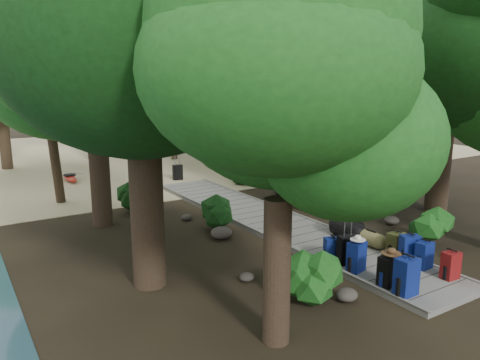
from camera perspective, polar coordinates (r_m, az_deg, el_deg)
ground at (r=13.04m, az=6.52°, el=-6.42°), size 120.00×120.00×0.00m
sand_beach at (r=27.07m, az=-15.23°, el=2.96°), size 40.00×22.00×0.02m
boardwalk at (r=13.78m, az=3.91°, el=-5.09°), size 2.00×12.00×0.12m
backpack_left_a at (r=9.55m, az=19.64°, el=-10.81°), size 0.45×0.32×0.81m
backpack_left_b at (r=9.85m, az=17.56°, el=-10.34°), size 0.41×0.32×0.69m
backpack_left_c at (r=10.39m, az=14.02°, el=-8.85°), size 0.44×0.36×0.72m
backpack_left_d at (r=10.93m, az=11.21°, el=-8.09°), size 0.44×0.39×0.56m
backpack_right_a at (r=10.66m, az=24.31°, el=-9.30°), size 0.37×0.27×0.63m
backpack_right_b at (r=10.99m, az=21.55°, el=-8.36°), size 0.38×0.28×0.65m
backpack_right_c at (r=11.18m, az=20.02°, el=-7.77°), size 0.49×0.44×0.70m
backpack_right_d at (r=11.54m, az=18.46°, el=-7.28°), size 0.43×0.33×0.60m
duffel_right_khaki at (r=12.02m, az=15.64°, el=-6.91°), size 0.38×0.56×0.37m
duffel_right_black at (r=12.51m, az=12.91°, el=-5.72°), size 0.58×0.83×0.49m
suitcase_on_boardwalk at (r=10.75m, az=12.90°, el=-8.27°), size 0.46×0.31×0.65m
lone_suitcase_on_sand at (r=19.74m, az=-7.61°, el=0.94°), size 0.43×0.29×0.63m
hat_brown at (r=9.69m, az=18.00°, el=-8.20°), size 0.40×0.40×0.12m
hat_white at (r=10.19m, az=14.18°, el=-6.79°), size 0.33×0.33×0.11m
kayak at (r=20.62m, az=-20.05°, el=0.40°), size 0.81×3.58×0.36m
sun_lounger at (r=22.98m, az=-2.58°, el=2.53°), size 0.62×1.75×0.56m
tree_right_b at (r=15.82m, az=24.20°, el=14.29°), size 5.61×5.61×10.02m
tree_right_c at (r=16.32m, az=11.79°, el=12.69°), size 5.04×5.04×8.72m
tree_right_d at (r=19.25m, az=13.49°, el=16.81°), size 6.34×6.34×11.62m
tree_right_e at (r=20.99m, az=3.53°, el=13.41°), size 5.12×5.12×9.21m
tree_right_f at (r=23.59m, az=3.90°, el=14.71°), size 5.82×5.82×10.40m
tree_left_a at (r=6.94m, az=4.78°, el=3.71°), size 3.75×3.75×6.25m
tree_left_b at (r=9.19m, az=-12.10°, el=15.82°), size 5.30×5.30×9.53m
tree_left_c at (r=13.63m, az=-17.37°, el=11.14°), size 4.63×4.63×8.05m
tree_back_a at (r=25.61m, az=-17.95°, el=12.95°), size 5.49×5.49×9.50m
tree_back_b at (r=26.98m, az=-12.39°, el=13.81°), size 5.65×5.65×10.09m
tree_back_c at (r=28.31m, az=-5.66°, el=12.28°), size 4.69×4.69×8.45m
tree_back_d at (r=24.32m, az=-27.26°, el=9.52°), size 4.29×4.29×7.16m
palm_right_a at (r=19.52m, az=1.28°, el=9.71°), size 3.88×3.88×6.61m
palm_right_b at (r=24.45m, az=-1.28°, el=13.42°), size 4.84×4.84×9.35m
palm_right_c at (r=24.92m, az=-7.92°, el=10.60°), size 4.41×4.41×7.02m
palm_left_a at (r=16.62m, az=-22.63°, el=8.66°), size 4.26×4.26×6.78m
rock_left_a at (r=9.39m, az=12.89°, el=-13.49°), size 0.44×0.40×0.24m
rock_left_b at (r=10.00m, az=0.84°, el=-11.74°), size 0.32×0.29×0.18m
rock_left_c at (r=12.48m, az=-2.29°, el=-6.44°), size 0.59×0.53×0.32m
rock_left_d at (r=14.16m, az=-6.54°, el=-4.53°), size 0.33×0.30×0.18m
rock_right_a at (r=12.18m, az=24.71°, el=-8.38°), size 0.36×0.32×0.20m
rock_right_b at (r=14.34m, az=18.00°, el=-4.71°), size 0.45×0.41×0.25m
rock_right_c at (r=15.46m, az=7.10°, el=-3.08°), size 0.36×0.33×0.20m
rock_right_d at (r=17.29m, az=5.02°, el=-1.17°), size 0.60×0.54×0.33m
shrub_left_a at (r=9.16m, az=8.49°, el=-11.54°), size 1.07×1.07×0.96m
shrub_left_b at (r=13.01m, az=-3.24°, el=-4.33°), size 1.00×1.00×0.90m
shrub_left_c at (r=15.20m, az=-12.55°, el=-2.12°), size 1.04×1.04×0.93m
shrub_right_a at (r=12.78m, az=22.33°, el=-5.28°), size 1.14×1.14×1.02m
shrub_right_b at (r=16.03m, az=7.59°, el=-0.78°), size 1.29×1.29×1.16m
shrub_right_c at (r=18.85m, az=0.29°, el=0.82°), size 0.96×0.96×0.86m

